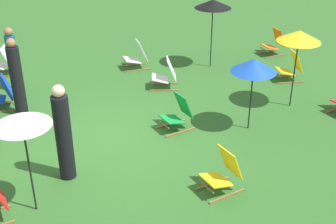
% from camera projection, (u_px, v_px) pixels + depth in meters
% --- Properties ---
extents(ground_plane, '(40.00, 40.00, 0.00)m').
position_uv_depth(ground_plane, '(114.00, 139.00, 9.79)').
color(ground_plane, '#2D6026').
extents(deckchair_2, '(0.63, 0.85, 0.83)m').
position_uv_depth(deckchair_2, '(166.00, 75.00, 12.02)').
color(deckchair_2, olive).
rests_on(deckchair_2, ground).
extents(deckchair_3, '(0.57, 0.81, 0.83)m').
position_uv_depth(deckchair_3, '(274.00, 43.00, 14.31)').
color(deckchair_3, olive).
rests_on(deckchair_3, ground).
extents(deckchair_6, '(0.52, 0.79, 0.83)m').
position_uv_depth(deckchair_6, '(2.00, 94.00, 10.95)').
color(deckchair_6, olive).
rests_on(deckchair_6, ground).
extents(deckchair_7, '(0.66, 0.86, 0.83)m').
position_uv_depth(deckchair_7, '(223.00, 173.00, 8.05)').
color(deckchair_7, olive).
rests_on(deckchair_7, ground).
extents(deckchair_9, '(0.65, 0.85, 0.83)m').
position_uv_depth(deckchair_9, '(4.00, 62.00, 12.86)').
color(deckchair_9, olive).
rests_on(deckchair_9, ground).
extents(deckchair_11, '(0.52, 0.79, 0.83)m').
position_uv_depth(deckchair_11, '(137.00, 56.00, 13.27)').
color(deckchair_11, olive).
rests_on(deckchair_11, ground).
extents(deckchair_12, '(0.54, 0.80, 0.83)m').
position_uv_depth(deckchair_12, '(291.00, 68.00, 12.48)').
color(deckchair_12, olive).
rests_on(deckchair_12, ground).
extents(deckchair_13, '(0.67, 0.86, 0.83)m').
position_uv_depth(deckchair_13, '(178.00, 114.00, 10.05)').
color(deckchair_13, olive).
rests_on(deckchair_13, ground).
extents(umbrella_0, '(0.92, 0.92, 1.85)m').
position_uv_depth(umbrella_0, '(21.00, 120.00, 6.95)').
color(umbrella_0, black).
rests_on(umbrella_0, ground).
extents(umbrella_1, '(1.04, 1.04, 1.99)m').
position_uv_depth(umbrella_1, '(213.00, 4.00, 12.71)').
color(umbrella_1, black).
rests_on(umbrella_1, ground).
extents(umbrella_2, '(0.98, 0.98, 1.66)m').
position_uv_depth(umbrella_2, '(254.00, 65.00, 9.54)').
color(umbrella_2, black).
rests_on(umbrella_2, ground).
extents(umbrella_3, '(1.02, 1.02, 1.91)m').
position_uv_depth(umbrella_3, '(299.00, 36.00, 10.42)').
color(umbrella_3, black).
rests_on(umbrella_3, ground).
extents(person_0, '(0.32, 0.32, 1.70)m').
position_uv_depth(person_0, '(13.00, 61.00, 11.68)').
color(person_0, '#195972').
rests_on(person_0, ground).
extents(person_1, '(0.37, 0.37, 1.86)m').
position_uv_depth(person_1, '(17.00, 79.00, 10.45)').
color(person_1, black).
rests_on(person_1, ground).
extents(person_2, '(0.35, 0.35, 1.88)m').
position_uv_depth(person_2, '(64.00, 135.00, 8.18)').
color(person_2, black).
rests_on(person_2, ground).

